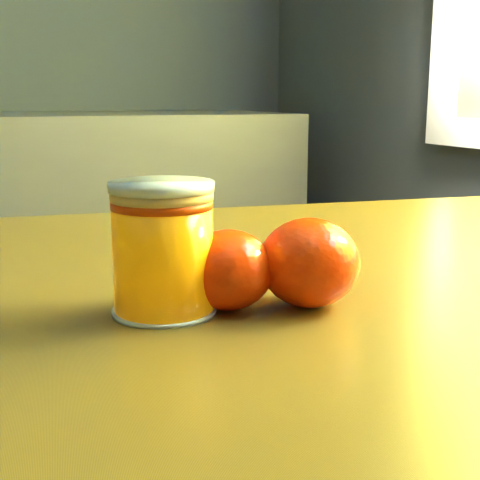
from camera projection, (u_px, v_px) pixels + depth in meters
name	position (u px, v px, depth m)	size (l,w,h in m)	color
table	(201.00, 393.00, 0.59)	(1.12, 0.83, 0.79)	brown
juice_glass	(163.00, 249.00, 0.48)	(0.08, 0.08, 0.09)	orange
orange_front	(309.00, 262.00, 0.50)	(0.08, 0.08, 0.07)	#FF3305
orange_back	(228.00, 270.00, 0.49)	(0.07, 0.07, 0.06)	#FF3305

